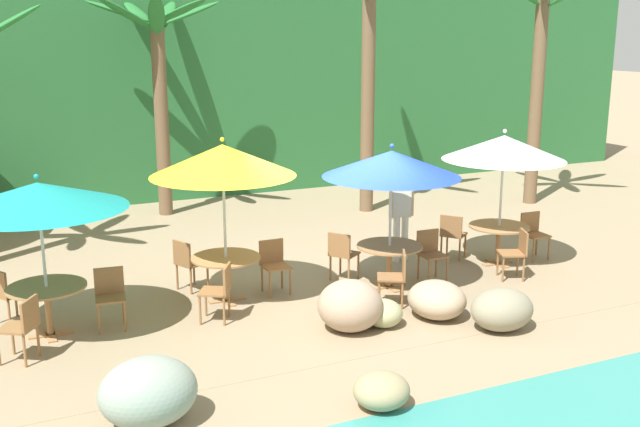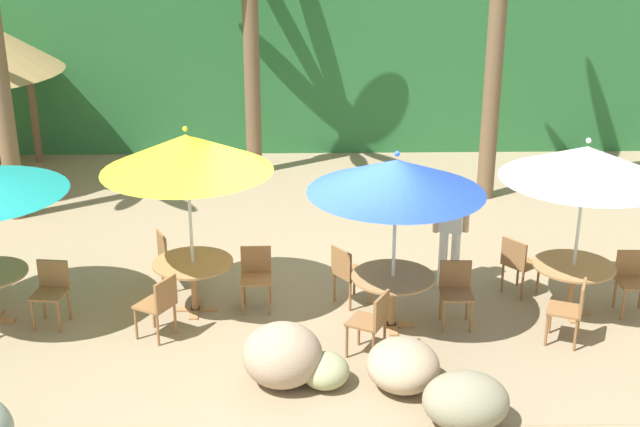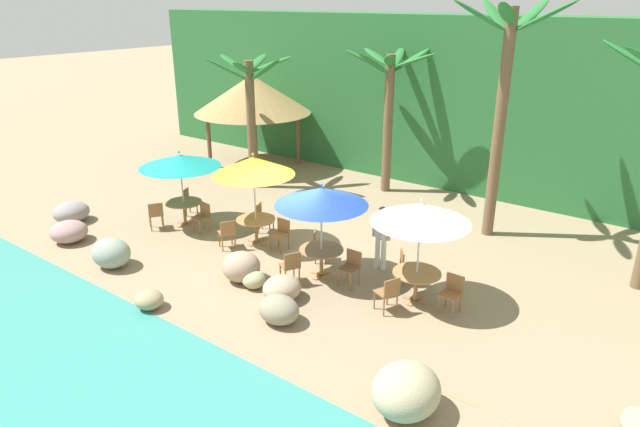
# 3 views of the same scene
# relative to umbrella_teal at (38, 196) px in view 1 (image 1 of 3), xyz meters

# --- Properties ---
(ground_plane) EXTENTS (120.00, 120.00, 0.00)m
(ground_plane) POSITION_rel_umbrella_teal_xyz_m (4.32, 0.08, -2.03)
(ground_plane) COLOR #937F60
(terrace_deck) EXTENTS (18.00, 5.20, 0.01)m
(terrace_deck) POSITION_rel_umbrella_teal_xyz_m (4.32, 0.08, -2.03)
(terrace_deck) COLOR #937F60
(terrace_deck) RESTS_ON ground
(foliage_backdrop) EXTENTS (28.00, 2.40, 6.00)m
(foliage_backdrop) POSITION_rel_umbrella_teal_xyz_m (4.32, 9.08, 0.97)
(foliage_backdrop) COLOR #286633
(foliage_backdrop) RESTS_ON ground
(rock_seawall) EXTENTS (16.57, 3.22, 0.89)m
(rock_seawall) POSITION_rel_umbrella_teal_xyz_m (4.06, -2.61, -1.69)
(rock_seawall) COLOR gray
(rock_seawall) RESTS_ON ground
(umbrella_teal) EXTENTS (2.41, 2.41, 2.34)m
(umbrella_teal) POSITION_rel_umbrella_teal_xyz_m (0.00, 0.00, 0.00)
(umbrella_teal) COLOR silver
(umbrella_teal) RESTS_ON ground
(dining_table_teal) EXTENTS (1.10, 1.10, 0.74)m
(dining_table_teal) POSITION_rel_umbrella_teal_xyz_m (0.00, -0.00, -1.42)
(dining_table_teal) COLOR #A37547
(dining_table_teal) RESTS_ON ground
(chair_teal_seaward) EXTENTS (0.47, 0.48, 0.87)m
(chair_teal_seaward) POSITION_rel_umbrella_teal_xyz_m (0.85, -0.02, -1.52)
(chair_teal_seaward) COLOR olive
(chair_teal_seaward) RESTS_ON ground
(chair_teal_inland) EXTENTS (0.58, 0.58, 0.87)m
(chair_teal_inland) POSITION_rel_umbrella_teal_xyz_m (-0.52, 0.68, -1.52)
(chair_teal_inland) COLOR olive
(chair_teal_inland) RESTS_ON ground
(chair_teal_left) EXTENTS (0.58, 0.58, 0.87)m
(chair_teal_left) POSITION_rel_umbrella_teal_xyz_m (-0.37, -0.77, -1.52)
(chair_teal_left) COLOR olive
(chair_teal_left) RESTS_ON ground
(umbrella_yellow) EXTENTS (2.26, 2.26, 2.64)m
(umbrella_yellow) POSITION_rel_umbrella_teal_xyz_m (2.71, 0.29, 0.25)
(umbrella_yellow) COLOR silver
(umbrella_yellow) RESTS_ON ground
(dining_table_yellow) EXTENTS (1.10, 1.10, 0.74)m
(dining_table_yellow) POSITION_rel_umbrella_teal_xyz_m (2.71, 0.29, -1.42)
(dining_table_yellow) COLOR #A37547
(dining_table_yellow) RESTS_ON ground
(chair_yellow_seaward) EXTENTS (0.42, 0.43, 0.87)m
(chair_yellow_seaward) POSITION_rel_umbrella_teal_xyz_m (3.56, 0.39, -1.52)
(chair_yellow_seaward) COLOR olive
(chair_yellow_seaward) RESTS_ON ground
(chair_yellow_inland) EXTENTS (0.56, 0.56, 0.87)m
(chair_yellow_inland) POSITION_rel_umbrella_teal_xyz_m (2.28, 1.03, -1.52)
(chair_yellow_inland) COLOR olive
(chair_yellow_inland) RESTS_ON ground
(chair_yellow_left) EXTENTS (0.58, 0.58, 0.87)m
(chair_yellow_left) POSITION_rel_umbrella_teal_xyz_m (2.37, -0.49, -1.52)
(chair_yellow_left) COLOR olive
(chair_yellow_left) RESTS_ON ground
(umbrella_blue) EXTENTS (2.27, 2.27, 2.44)m
(umbrella_blue) POSITION_rel_umbrella_teal_xyz_m (5.39, -0.22, 0.08)
(umbrella_blue) COLOR silver
(umbrella_blue) RESTS_ON ground
(dining_table_blue) EXTENTS (1.10, 1.10, 0.74)m
(dining_table_blue) POSITION_rel_umbrella_teal_xyz_m (5.39, -0.22, -1.42)
(dining_table_blue) COLOR #A37547
(dining_table_blue) RESTS_ON ground
(chair_blue_seaward) EXTENTS (0.43, 0.44, 0.87)m
(chair_blue_seaward) POSITION_rel_umbrella_teal_xyz_m (6.25, -0.15, -1.52)
(chair_blue_seaward) COLOR olive
(chair_blue_seaward) RESTS_ON ground
(chair_blue_inland) EXTENTS (0.59, 0.59, 0.87)m
(chair_blue_inland) POSITION_rel_umbrella_teal_xyz_m (4.83, 0.43, -1.52)
(chair_blue_inland) COLOR olive
(chair_blue_inland) RESTS_ON ground
(chair_blue_left) EXTENTS (0.58, 0.57, 0.87)m
(chair_blue_left) POSITION_rel_umbrella_teal_xyz_m (5.07, -1.01, -1.52)
(chair_blue_left) COLOR olive
(chair_blue_left) RESTS_ON ground
(umbrella_white) EXTENTS (2.21, 2.21, 2.52)m
(umbrella_white) POSITION_rel_umbrella_teal_xyz_m (7.88, 0.08, 0.15)
(umbrella_white) COLOR silver
(umbrella_white) RESTS_ON ground
(dining_table_white) EXTENTS (1.10, 1.10, 0.74)m
(dining_table_white) POSITION_rel_umbrella_teal_xyz_m (7.88, 0.08, -1.42)
(dining_table_white) COLOR #A37547
(dining_table_white) RESTS_ON ground
(chair_white_seaward) EXTENTS (0.43, 0.44, 0.87)m
(chair_white_seaward) POSITION_rel_umbrella_teal_xyz_m (8.73, 0.14, -1.52)
(chair_white_seaward) COLOR olive
(chair_white_seaward) RESTS_ON ground
(chair_white_inland) EXTENTS (0.60, 0.59, 0.87)m
(chair_white_inland) POSITION_rel_umbrella_teal_xyz_m (7.28, 0.69, -1.52)
(chair_white_inland) COLOR olive
(chair_white_inland) RESTS_ON ground
(chair_white_left) EXTENTS (0.56, 0.55, 0.87)m
(chair_white_left) POSITION_rel_umbrella_teal_xyz_m (7.63, -0.74, -1.52)
(chair_white_left) COLOR olive
(chair_white_left) RESTS_ON ground
(palm_tree_second) EXTENTS (3.10, 3.08, 4.96)m
(palm_tree_second) POSITION_rel_umbrella_teal_xyz_m (3.20, 6.55, 1.45)
(palm_tree_second) COLOR brown
(palm_tree_second) RESTS_ON ground
(palm_tree_third) EXTENTS (2.93, 3.23, 6.55)m
(palm_tree_third) POSITION_rel_umbrella_teal_xyz_m (7.69, 4.90, 2.19)
(palm_tree_third) COLOR brown
(palm_tree_third) RESTS_ON ground
(palm_tree_fourth) EXTENTS (3.55, 3.33, 5.73)m
(palm_tree_fourth) POSITION_rel_umbrella_teal_xyz_m (11.86, 3.93, 1.87)
(palm_tree_fourth) COLOR brown
(palm_tree_fourth) RESTS_ON ground
(waiter_in_white) EXTENTS (0.52, 0.32, 1.70)m
(waiter_in_white) POSITION_rel_umbrella_teal_xyz_m (6.35, 1.03, -1.05)
(waiter_in_white) COLOR white
(waiter_in_white) RESTS_ON ground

